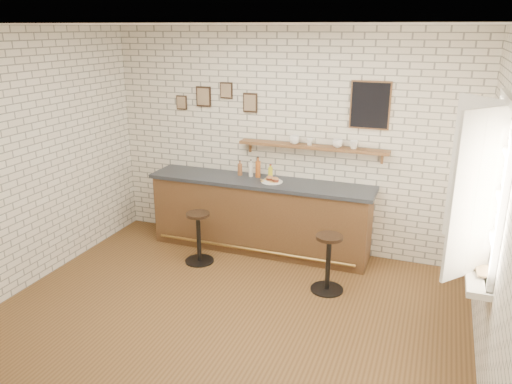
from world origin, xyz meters
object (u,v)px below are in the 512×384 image
bar_counter (260,215)px  shelf_cup_b (310,142)px  bitters_bottle_white (251,170)px  shelf_cup_a (294,140)px  shelf_cup_c (338,143)px  bitters_bottle_amber (258,169)px  bitters_bottle_brown (240,169)px  bar_stool_left (199,236)px  ciabatta_sandwich (273,179)px  book_upper (476,270)px  bar_stool_right (328,261)px  book_lower (475,270)px  sandwich_plate (272,182)px  condiment_bottle_yellow (270,173)px  shelf_cup_d (354,145)px

bar_counter → shelf_cup_b: shelf_cup_b is taller
bitters_bottle_white → shelf_cup_a: bearing=7.2°
bitters_bottle_white → shelf_cup_c: size_ratio=1.78×
bar_counter → bitters_bottle_amber: 0.64m
shelf_cup_a → shelf_cup_b: 0.21m
bitters_bottle_brown → bar_stool_left: (-0.27, -0.79, -0.73)m
ciabatta_sandwich → book_upper: bearing=-34.4°
bar_stool_right → shelf_cup_b: bearing=117.5°
bitters_bottle_brown → book_lower: 3.48m
sandwich_plate → bitters_bottle_brown: 0.55m
sandwich_plate → shelf_cup_b: bearing=27.5°
bitters_bottle_amber → condiment_bottle_yellow: size_ratio=1.47×
bitters_bottle_white → bar_stool_right: bearing=-35.4°
bitters_bottle_brown → bar_stool_left: bearing=-108.8°
shelf_cup_b → bitters_bottle_brown: bearing=141.0°
bitters_bottle_white → bar_stool_right: bitters_bottle_white is taller
bitters_bottle_amber → shelf_cup_c: size_ratio=2.16×
sandwich_plate → book_lower: (2.45, -1.64, -0.08)m
shelf_cup_a → shelf_cup_c: 0.58m
bitters_bottle_white → bar_stool_left: bearing=-118.7°
bitters_bottle_white → shelf_cup_d: size_ratio=2.15×
bar_counter → book_lower: bar_counter is taller
ciabatta_sandwich → shelf_cup_a: (0.22, 0.23, 0.50)m
sandwich_plate → bar_stool_left: size_ratio=0.41×
ciabatta_sandwich → bar_counter: bearing=171.7°
shelf_cup_a → shelf_cup_d: (0.79, 0.00, -0.00)m
bitters_bottle_white → shelf_cup_b: 0.91m
shelf_cup_b → shelf_cup_c: (0.37, 0.00, 0.01)m
shelf_cup_d → bitters_bottle_amber: bearing=-172.2°
shelf_cup_c → bar_counter: bearing=115.3°
shelf_cup_d → shelf_cup_b: bearing=-175.6°
bitters_bottle_amber → shelf_cup_b: shelf_cup_b is taller
bar_stool_left → bar_stool_right: bar_stool_right is taller
ciabatta_sandwich → bar_stool_left: (-0.80, -0.64, -0.68)m
sandwich_plate → book_upper: size_ratio=1.21×
shelf_cup_c → book_lower: bearing=-124.8°
bar_stool_right → ciabatta_sandwich: bearing=140.6°
book_lower → bar_stool_left: bearing=134.2°
ciabatta_sandwich → bar_stool_right: 1.42m
bar_counter → bitters_bottle_brown: bitters_bottle_brown is taller
bitters_bottle_amber → book_upper: 3.27m
ciabatta_sandwich → shelf_cup_d: bearing=12.8°
ciabatta_sandwich → shelf_cup_b: 0.69m
shelf_cup_c → book_lower: 2.56m
condiment_bottle_yellow → bar_stool_left: size_ratio=0.29×
bar_counter → shelf_cup_d: size_ratio=27.95×
bar_stool_right → book_upper: (1.49, -0.89, 0.58)m
bitters_bottle_amber → bar_counter: bearing=-59.2°
bitters_bottle_amber → shelf_cup_c: (1.06, 0.08, 0.42)m
bitters_bottle_brown → bitters_bottle_amber: size_ratio=0.73×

